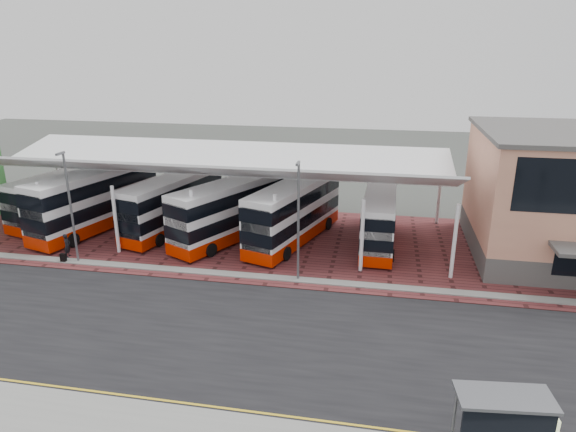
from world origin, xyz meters
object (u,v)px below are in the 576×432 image
Objects in this scene: bus_1 at (95,201)px; bus_2 at (173,204)px; bus_3 at (231,211)px; bus_0 at (63,197)px; pedestrian at (67,245)px; bus_shelter at (513,426)px; bus_5 at (379,219)px; bus_4 at (294,213)px.

bus_2 is (6.44, 0.94, -0.23)m from bus_1.
bus_0 is at bearing -159.36° from bus_3.
pedestrian is at bearing -113.48° from bus_2.
bus_shelter is (21.99, -21.67, -0.42)m from bus_2.
pedestrian is (4.98, -7.44, -1.23)m from bus_0.
bus_2 is at bearing -179.06° from bus_5.
bus_0 is 0.94× the size of bus_2.
bus_0 is 20.75m from bus_4.
pedestrian is (-22.29, -6.71, -1.19)m from bus_5.
bus_3 reaches higher than bus_0.
pedestrian is (-15.73, -6.15, -1.47)m from bus_4.
bus_3 is 11.57m from bus_5.
bus_5 is at bearing 31.68° from bus_3.
bus_1 is (3.99, -1.56, 0.37)m from bus_0.
bus_4 reaches higher than bus_3.
bus_3 is 4.97m from bus_4.
bus_4 is (10.28, -0.67, 0.10)m from bus_2.
bus_2 reaches higher than bus_0.
bus_1 reaches higher than bus_4.
pedestrian is at bearing -64.29° from bus_1.
bus_4 reaches higher than bus_2.
bus_4 is (4.96, 0.42, 0.02)m from bus_3.
bus_1 is 35.19m from bus_shelter.
bus_0 is 39.34m from bus_shelter.
bus_2 is (10.43, -0.62, 0.14)m from bus_0.
bus_shelter reaches higher than pedestrian.
bus_shelter is at bearing -29.44° from bus_2.
bus_0 is 1.04× the size of bus_5.
bus_0 is at bearing 179.78° from bus_5.
bus_5 is (23.28, 0.83, -0.41)m from bus_1.
bus_5 is (6.57, 0.56, -0.28)m from bus_4.
bus_shelter is (32.42, -22.29, -0.28)m from bus_0.
bus_2 is at bearing 129.57° from bus_shelter.
bus_3 is 6.44× the size of pedestrian.
bus_1 is 23.30m from bus_5.
bus_4 is at bearing 31.63° from bus_3.
bus_1 is 1.22× the size of bus_5.
bus_5 is (11.52, 0.98, -0.26)m from bus_3.
bus_5 is (27.27, -0.73, -0.04)m from bus_0.
bus_5 is at bearing 14.76° from bus_2.
bus_1 reaches higher than bus_3.
bus_1 is at bearing -176.64° from bus_5.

